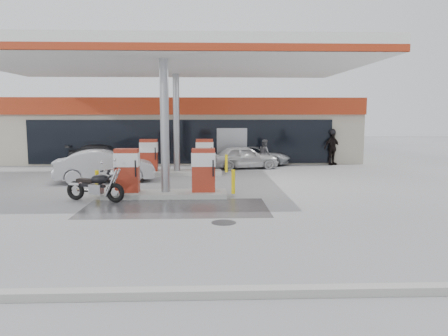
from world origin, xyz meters
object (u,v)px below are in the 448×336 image
(parked_motorcycle, at_px, (96,187))
(biker_walking, at_px, (332,148))
(hatchback_silver, at_px, (105,166))
(parked_car_right, at_px, (257,155))
(pump_island_near, at_px, (166,178))
(sedan_white, at_px, (244,157))
(attendant, at_px, (265,153))
(parked_car_left, at_px, (106,155))
(pump_island_far, at_px, (177,160))

(parked_motorcycle, relative_size, biker_walking, 1.08)
(hatchback_silver, bearing_deg, parked_car_right, -59.50)
(parked_motorcycle, bearing_deg, biker_walking, 61.18)
(pump_island_near, bearing_deg, sedan_white, 66.24)
(pump_island_near, bearing_deg, attendant, 61.30)
(attendant, bearing_deg, parked_car_left, 68.01)
(sedan_white, bearing_deg, parked_car_left, 68.45)
(parked_car_right, distance_m, biker_walking, 4.53)
(sedan_white, bearing_deg, parked_car_right, -34.20)
(pump_island_near, relative_size, parked_car_left, 1.19)
(sedan_white, height_order, parked_car_left, sedan_white)
(parked_motorcycle, height_order, biker_walking, biker_walking)
(hatchback_silver, distance_m, parked_car_left, 6.60)
(attendant, xyz_separation_m, biker_walking, (4.18, 1.00, 0.21))
(pump_island_far, xyz_separation_m, attendant, (4.82, 2.80, 0.09))
(pump_island_far, xyz_separation_m, parked_car_right, (4.50, 4.08, -0.15))
(parked_car_right, height_order, biker_walking, biker_walking)
(biker_walking, bearing_deg, parked_motorcycle, -165.09)
(hatchback_silver, bearing_deg, parked_motorcycle, 178.68)
(parked_motorcycle, distance_m, sedan_white, 10.80)
(parked_motorcycle, distance_m, parked_car_right, 12.86)
(sedan_white, distance_m, attendant, 1.36)
(hatchback_silver, xyz_separation_m, parked_car_left, (-1.47, 6.43, -0.09))
(pump_island_near, xyz_separation_m, biker_walking, (9.00, 9.80, 0.30))
(parked_car_left, distance_m, parked_car_right, 9.00)
(pump_island_far, bearing_deg, parked_car_left, 138.15)
(sedan_white, xyz_separation_m, parked_car_right, (0.89, 1.88, -0.08))
(hatchback_silver, bearing_deg, biker_walking, -72.94)
(hatchback_silver, height_order, biker_walking, biker_walking)
(pump_island_far, relative_size, parked_car_left, 1.19)
(parked_car_left, bearing_deg, parked_motorcycle, -159.46)
(pump_island_far, height_order, parked_motorcycle, pump_island_far)
(hatchback_silver, bearing_deg, pump_island_far, -61.83)
(attendant, bearing_deg, pump_island_far, 105.70)
(pump_island_near, distance_m, parked_car_left, 10.99)
(parked_car_left, distance_m, biker_walking, 13.51)
(parked_car_right, bearing_deg, pump_island_near, 171.81)
(parked_car_left, bearing_deg, pump_island_near, -146.56)
(sedan_white, height_order, hatchback_silver, hatchback_silver)
(pump_island_far, xyz_separation_m, sedan_white, (3.61, 2.20, -0.07))
(parked_car_left, xyz_separation_m, biker_walking, (13.50, -0.23, 0.39))
(parked_motorcycle, height_order, hatchback_silver, hatchback_silver)
(pump_island_far, xyz_separation_m, biker_walking, (9.00, 3.80, 0.30))
(sedan_white, relative_size, biker_walking, 1.86)
(pump_island_near, height_order, parked_motorcycle, pump_island_near)
(parked_motorcycle, bearing_deg, parked_car_right, 75.95)
(hatchback_silver, bearing_deg, sedan_white, -65.49)
(parked_motorcycle, relative_size, sedan_white, 0.58)
(pump_island_far, bearing_deg, attendant, 30.16)
(sedan_white, relative_size, attendant, 2.35)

